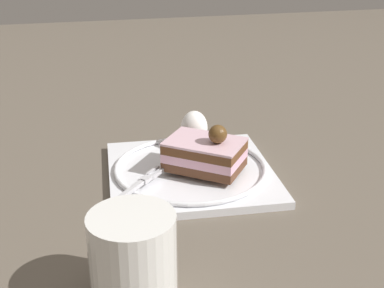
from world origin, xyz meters
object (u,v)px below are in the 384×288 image
at_px(dessert_plate, 192,171).
at_px(fork, 137,186).
at_px(whipped_cream_dollop, 194,128).
at_px(cake_slice, 205,153).
at_px(drink_glass_near, 133,262).

distance_m(dessert_plate, fork, 0.09).
distance_m(whipped_cream_dollop, fork, 0.15).
relative_size(cake_slice, fork, 1.29).
xyz_separation_m(cake_slice, drink_glass_near, (-0.21, 0.12, -0.00)).
bearing_deg(cake_slice, dessert_plate, 49.97).
distance_m(fork, drink_glass_near, 0.18).
bearing_deg(cake_slice, fork, 109.64).
bearing_deg(cake_slice, whipped_cream_dollop, -3.45).
height_order(fork, drink_glass_near, drink_glass_near).
bearing_deg(dessert_plate, drink_glass_near, 154.27).
height_order(cake_slice, fork, cake_slice).
bearing_deg(drink_glass_near, cake_slice, -30.21).
xyz_separation_m(dessert_plate, cake_slice, (-0.01, -0.01, 0.03)).
height_order(whipped_cream_dollop, drink_glass_near, drink_glass_near).
height_order(dessert_plate, drink_glass_near, drink_glass_near).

